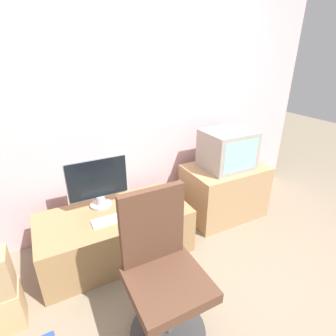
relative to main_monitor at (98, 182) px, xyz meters
name	(u,v)px	position (x,y,z in m)	size (l,w,h in m)	color
ground_plane	(196,314)	(0.36, -1.02, -0.66)	(12.00, 12.00, 0.00)	#7F705B
wall_back	(122,97)	(0.36, 0.30, 0.64)	(4.40, 0.05, 2.60)	beige
desk	(116,233)	(0.07, -0.17, -0.45)	(1.27, 0.62, 0.43)	#937047
side_stand	(224,191)	(1.31, -0.10, -0.37)	(0.83, 0.55, 0.57)	#A37F56
main_monitor	(98,182)	(0.00, 0.00, 0.00)	(0.53, 0.19, 0.45)	#B2B2B7
keyboard	(113,219)	(0.03, -0.27, -0.23)	(0.34, 0.12, 0.01)	white
mouse	(138,211)	(0.25, -0.26, -0.22)	(0.06, 0.04, 0.03)	silver
crt_tv	(227,150)	(1.29, -0.11, 0.11)	(0.48, 0.41, 0.39)	gray
office_chair	(163,278)	(0.13, -0.99, -0.23)	(0.49, 0.49, 0.98)	#333333
cardboard_box_lower	(5,309)	(-0.79, -0.50, -0.51)	(0.22, 0.20, 0.29)	tan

